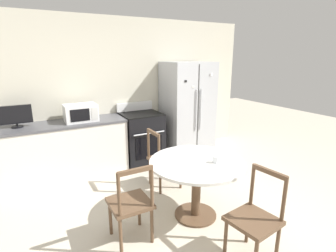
% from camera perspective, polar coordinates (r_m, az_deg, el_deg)
% --- Properties ---
extents(ground_plane, '(14.00, 14.00, 0.00)m').
position_cam_1_polar(ground_plane, '(3.28, 8.75, -21.35)').
color(ground_plane, beige).
extents(back_wall, '(5.20, 0.10, 2.60)m').
position_cam_1_polar(back_wall, '(5.03, -9.54, 7.65)').
color(back_wall, beige).
rests_on(back_wall, ground_plane).
extents(kitchen_counter, '(2.01, 0.64, 0.90)m').
position_cam_1_polar(kitchen_counter, '(4.61, -21.77, -4.83)').
color(kitchen_counter, silver).
rests_on(kitchen_counter, ground_plane).
extents(refrigerator, '(0.91, 0.76, 1.82)m').
position_cam_1_polar(refrigerator, '(5.21, 4.21, 3.73)').
color(refrigerator, '#B2B5BA').
rests_on(refrigerator, ground_plane).
extents(oven_range, '(0.70, 0.68, 1.08)m').
position_cam_1_polar(oven_range, '(4.91, -5.81, -2.36)').
color(oven_range, black).
rests_on(oven_range, ground_plane).
extents(microwave, '(0.51, 0.38, 0.27)m').
position_cam_1_polar(microwave, '(4.49, -18.48, 2.76)').
color(microwave, white).
rests_on(microwave, kitchen_counter).
extents(countertop_tv, '(0.44, 0.16, 0.33)m').
position_cam_1_polar(countertop_tv, '(4.47, -30.23, 1.98)').
color(countertop_tv, black).
rests_on(countertop_tv, kitchen_counter).
extents(dining_table, '(1.14, 1.14, 0.73)m').
position_cam_1_polar(dining_table, '(3.21, 6.26, -10.09)').
color(dining_table, white).
rests_on(dining_table, ground_plane).
extents(dining_chair_left, '(0.42, 0.42, 0.90)m').
position_cam_1_polar(dining_chair_left, '(2.89, -8.09, -16.47)').
color(dining_chair_left, brown).
rests_on(dining_chair_left, ground_plane).
extents(dining_chair_near, '(0.47, 0.47, 0.90)m').
position_cam_1_polar(dining_chair_near, '(2.78, 18.42, -18.66)').
color(dining_chair_near, brown).
rests_on(dining_chair_near, ground_plane).
extents(dining_chair_far, '(0.42, 0.42, 0.90)m').
position_cam_1_polar(dining_chair_far, '(3.93, -1.04, -7.37)').
color(dining_chair_far, brown).
rests_on(dining_chair_far, ground_plane).
extents(candle_glass, '(0.08, 0.08, 0.08)m').
position_cam_1_polar(candle_glass, '(3.12, 10.42, -7.27)').
color(candle_glass, silver).
rests_on(candle_glass, dining_table).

